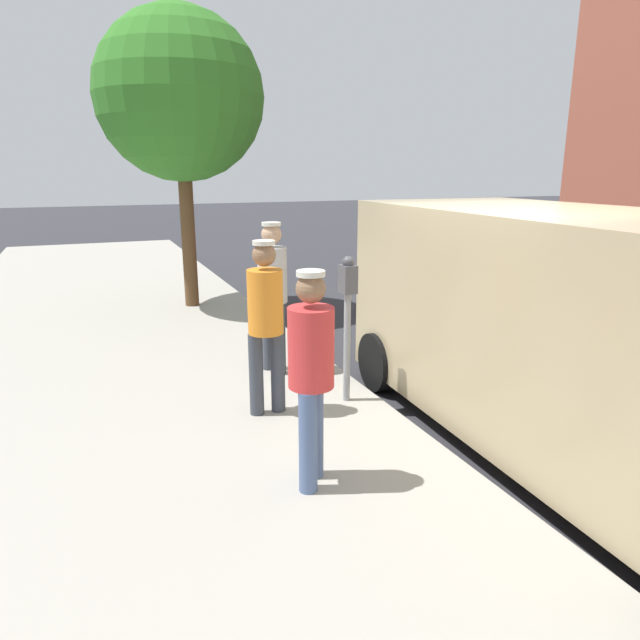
{
  "coord_description": "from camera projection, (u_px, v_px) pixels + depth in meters",
  "views": [
    {
      "loc": [
        3.73,
        4.15,
        2.49
      ],
      "look_at": [
        1.65,
        -0.86,
        1.05
      ],
      "focal_mm": 31.81,
      "sensor_mm": 36.0,
      "label": 1
    }
  ],
  "objects": [
    {
      "name": "pedestrian_in_orange",
      "position": [
        266.0,
        317.0,
        5.41
      ],
      "size": [
        0.36,
        0.34,
        1.71
      ],
      "color": "#383D47",
      "rests_on": "sidewalk_slab"
    },
    {
      "name": "pedestrian_in_red",
      "position": [
        311.0,
        367.0,
        4.14
      ],
      "size": [
        0.34,
        0.34,
        1.66
      ],
      "color": "#4C608C",
      "rests_on": "sidewalk_slab"
    },
    {
      "name": "pedestrian_in_gray",
      "position": [
        273.0,
        288.0,
        6.55
      ],
      "size": [
        0.34,
        0.35,
        1.77
      ],
      "color": "#383D47",
      "rests_on": "sidewalk_slab"
    },
    {
      "name": "sidewalk_slab",
      "position": [
        143.0,
        491.0,
        4.41
      ],
      "size": [
        5.0,
        32.0,
        0.15
      ],
      "primitive_type": "cube",
      "color": "#9E998E",
      "rests_on": "ground"
    },
    {
      "name": "ground_plane",
      "position": [
        503.0,
        424.0,
        5.72
      ],
      "size": [
        80.0,
        80.0,
        0.0
      ],
      "primitive_type": "plane",
      "color": "#2D2D33"
    },
    {
      "name": "parking_meter_near",
      "position": [
        348.0,
        304.0,
        5.69
      ],
      "size": [
        0.14,
        0.18,
        1.52
      ],
      "color": "gray",
      "rests_on": "sidewalk_slab"
    },
    {
      "name": "street_tree",
      "position": [
        180.0,
        97.0,
        9.24
      ],
      "size": [
        2.75,
        2.75,
        4.88
      ],
      "color": "brown",
      "rests_on": "sidewalk_slab"
    },
    {
      "name": "parked_van",
      "position": [
        590.0,
        333.0,
        4.8
      ],
      "size": [
        2.31,
        5.28,
        2.15
      ],
      "color": "tan",
      "rests_on": "ground"
    }
  ]
}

